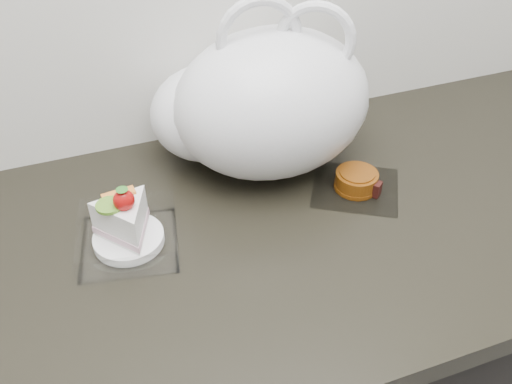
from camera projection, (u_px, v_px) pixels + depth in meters
name	position (u px, v px, depth m)	size (l,w,h in m)	color
cake_tray	(127.00, 229.00, 0.88)	(0.18, 0.18, 0.12)	white
mooncake_wrap	(357.00, 182.00, 1.00)	(0.20, 0.20, 0.04)	white
plastic_bag	(259.00, 104.00, 0.99)	(0.43, 0.36, 0.32)	white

